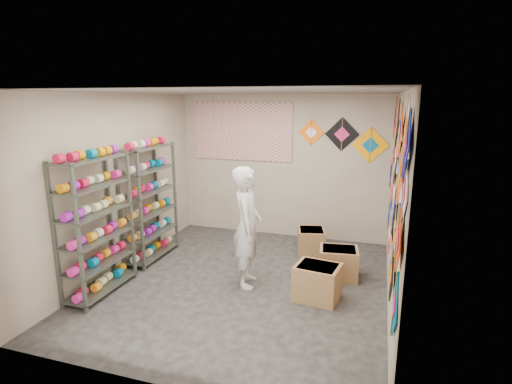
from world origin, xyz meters
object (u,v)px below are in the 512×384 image
(shelf_rack_back, at_px, (149,203))
(carton_a, at_px, (317,282))
(shelf_rack_front, at_px, (96,227))
(carton_c, at_px, (311,241))
(shopkeeper, at_px, (247,227))
(carton_b, at_px, (338,263))

(shelf_rack_back, distance_m, carton_a, 3.02)
(carton_a, bearing_deg, shelf_rack_front, -157.78)
(shelf_rack_back, distance_m, carton_c, 2.80)
(shelf_rack_front, height_order, carton_a, shelf_rack_front)
(carton_a, height_order, carton_c, carton_a)
(carton_a, distance_m, carton_c, 1.62)
(carton_c, bearing_deg, shelf_rack_front, -151.64)
(carton_c, bearing_deg, carton_a, -91.17)
(shopkeeper, height_order, carton_b, shopkeeper)
(shelf_rack_back, relative_size, carton_c, 3.83)
(carton_a, xyz_separation_m, carton_c, (-0.35, 1.58, -0.02))
(shopkeeper, xyz_separation_m, carton_a, (1.03, -0.14, -0.62))
(shelf_rack_back, relative_size, carton_a, 3.34)
(carton_b, bearing_deg, shelf_rack_back, 175.34)
(shelf_rack_front, distance_m, carton_b, 3.47)
(shopkeeper, distance_m, carton_a, 1.21)
(shopkeeper, xyz_separation_m, carton_c, (0.68, 1.44, -0.64))
(carton_b, relative_size, carton_c, 1.13)
(shelf_rack_front, xyz_separation_m, carton_c, (2.52, 2.28, -0.73))
(shelf_rack_front, xyz_separation_m, carton_a, (2.88, 0.70, -0.71))
(shelf_rack_back, xyz_separation_m, carton_b, (3.07, 0.15, -0.72))
(carton_a, distance_m, carton_b, 0.77)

